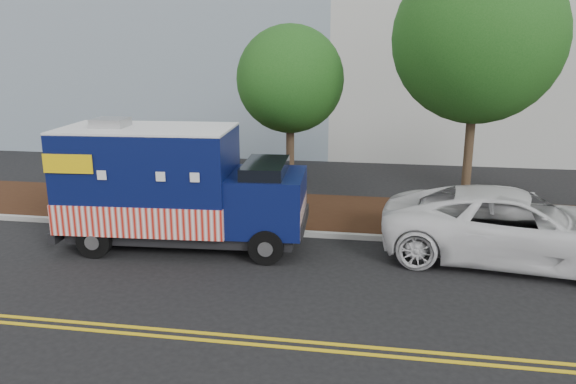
# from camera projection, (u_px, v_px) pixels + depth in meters

# --- Properties ---
(ground) EXTENTS (120.00, 120.00, 0.00)m
(ground) POSITION_uv_depth(u_px,v_px,m) (211.00, 248.00, 15.15)
(ground) COLOR black
(ground) RESTS_ON ground
(curb) EXTENTS (120.00, 0.18, 0.15)m
(curb) POSITION_uv_depth(u_px,v_px,m) (225.00, 229.00, 16.47)
(curb) COLOR #9E9E99
(curb) RESTS_ON ground
(mulch_strip) EXTENTS (120.00, 4.00, 0.15)m
(mulch_strip) POSITION_uv_depth(u_px,v_px,m) (243.00, 209.00, 18.47)
(mulch_strip) COLOR black
(mulch_strip) RESTS_ON ground
(centerline_near) EXTENTS (120.00, 0.10, 0.01)m
(centerline_near) POSITION_uv_depth(u_px,v_px,m) (144.00, 328.00, 10.91)
(centerline_near) COLOR gold
(centerline_near) RESTS_ON ground
(centerline_far) EXTENTS (120.00, 0.10, 0.01)m
(centerline_far) POSITION_uv_depth(u_px,v_px,m) (138.00, 334.00, 10.67)
(centerline_far) COLOR gold
(centerline_far) RESTS_ON ground
(tree_b) EXTENTS (3.33, 3.33, 5.96)m
(tree_b) POSITION_uv_depth(u_px,v_px,m) (290.00, 80.00, 17.34)
(tree_b) COLOR #38281C
(tree_b) RESTS_ON ground
(tree_c) EXTENTS (4.64, 4.64, 7.82)m
(tree_c) POSITION_uv_depth(u_px,v_px,m) (478.00, 39.00, 15.23)
(tree_c) COLOR #38281C
(tree_c) RESTS_ON ground
(sign_post) EXTENTS (0.06, 0.06, 2.40)m
(sign_post) POSITION_uv_depth(u_px,v_px,m) (164.00, 188.00, 16.73)
(sign_post) COLOR #473828
(sign_post) RESTS_ON ground
(food_truck) EXTENTS (6.72, 2.87, 3.46)m
(food_truck) POSITION_uv_depth(u_px,v_px,m) (171.00, 190.00, 15.02)
(food_truck) COLOR black
(food_truck) RESTS_ON ground
(white_car) EXTENTS (6.85, 3.84, 1.81)m
(white_car) POSITION_uv_depth(u_px,v_px,m) (514.00, 227.00, 14.10)
(white_car) COLOR white
(white_car) RESTS_ON ground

